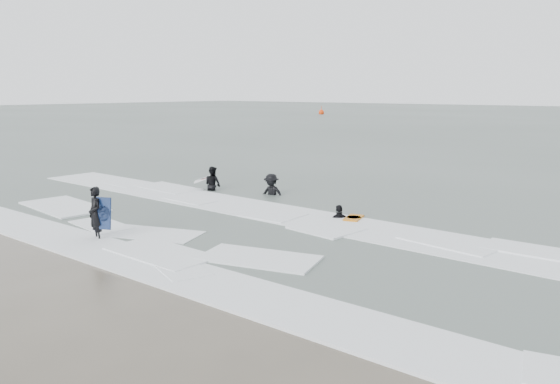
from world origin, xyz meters
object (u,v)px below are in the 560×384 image
Objects in this scene: surfer_breaker at (271,196)px; surfer_right_near at (339,219)px; surfer_centre at (97,240)px; buoy at (321,112)px; surfer_wading at (213,191)px.

surfer_breaker is 1.09× the size of surfer_right_near.
surfer_breaker reaches higher than surfer_centre.
buoy is (-49.10, 68.65, 0.42)m from surfer_right_near.
buoy reaches higher than surfer_right_near.
surfer_breaker is at bearing -68.53° from surfer_right_near.
surfer_right_near is 84.40m from buoy.
surfer_breaker is 1.10× the size of buoy.
surfer_centre is at bearing 114.02° from surfer_wading.
surfer_right_near reaches higher than surfer_centre.
surfer_right_near is (7.38, -0.97, 0.00)m from surfer_wading.
surfer_centre is 8.48m from surfer_wading.
surfer_wading is 0.92× the size of surfer_breaker.
buoy reaches higher than surfer_wading.
surfer_right_near is at bearing -32.84° from surfer_breaker.
surfer_centre is 0.98× the size of surfer_wading.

